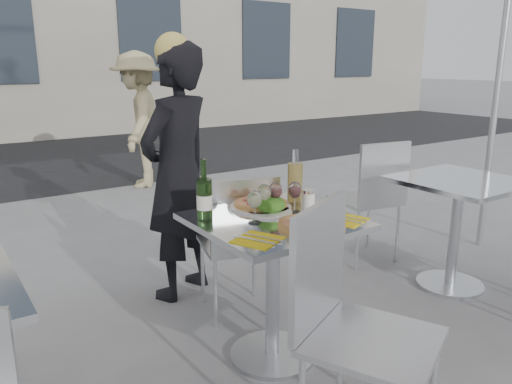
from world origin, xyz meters
TOP-DOWN VIEW (x-y plane):
  - ground at (0.00, 0.00)m, footprint 80.00×80.00m
  - street_asphalt at (0.00, 6.50)m, footprint 24.00×5.00m
  - main_table at (0.00, 0.00)m, footprint 0.72×0.72m
  - side_table_right at (1.50, 0.00)m, footprint 0.72×0.72m
  - chair_far at (0.09, 0.44)m, footprint 0.49×0.50m
  - chair_near at (-0.14, -0.65)m, footprint 0.60×0.61m
  - side_chair_rfar at (1.37, 0.61)m, footprint 0.50×0.51m
  - woman_diner at (-0.05, 0.95)m, footprint 0.69×0.59m
  - pedestrian_b at (0.86, 3.91)m, footprint 1.02×1.20m
  - pizza_near at (0.07, -0.19)m, footprint 0.31×0.31m
  - pizza_far at (0.06, 0.19)m, footprint 0.32×0.32m
  - salad_plate at (0.04, 0.08)m, footprint 0.22×0.22m
  - wine_bottle at (-0.28, 0.17)m, footprint 0.07×0.08m
  - carafe at (0.25, 0.15)m, footprint 0.08×0.08m
  - sugar_shaker at (0.23, 0.01)m, footprint 0.06×0.06m
  - wineglass_white_a at (-0.11, -0.00)m, footprint 0.07×0.07m
  - wineglass_white_b at (-0.00, 0.08)m, footprint 0.07×0.07m
  - wineglass_red_a at (0.06, 0.07)m, footprint 0.07×0.07m
  - wineglass_red_b at (0.15, 0.03)m, footprint 0.07×0.07m
  - napkin_left at (-0.23, -0.21)m, footprint 0.24×0.24m
  - napkin_right at (0.27, -0.21)m, footprint 0.23×0.23m

SIDE VIEW (x-z plane):
  - ground at x=0.00m, z-range 0.00..0.00m
  - street_asphalt at x=0.00m, z-range 0.00..0.00m
  - chair_far at x=0.09m, z-range 0.08..0.95m
  - main_table at x=0.00m, z-range 0.16..0.91m
  - side_table_right at x=1.50m, z-range 0.16..0.91m
  - side_chair_rfar at x=1.37m, z-range 0.09..1.02m
  - chair_near at x=-0.14m, z-range 0.09..1.08m
  - napkin_left at x=-0.23m, z-range 0.75..0.76m
  - napkin_right at x=0.27m, z-range 0.75..0.76m
  - pizza_near at x=0.07m, z-range 0.75..0.77m
  - pizza_far at x=0.06m, z-range 0.75..0.78m
  - salad_plate at x=0.04m, z-range 0.74..0.83m
  - woman_diner at x=-0.05m, z-range 0.00..1.60m
  - sugar_shaker at x=0.23m, z-range 0.75..0.86m
  - pedestrian_b at x=0.86m, z-range 0.00..1.62m
  - wineglass_white_a at x=-0.11m, z-range 0.78..0.94m
  - wineglass_white_b at x=0.00m, z-range 0.78..0.94m
  - wineglass_red_a at x=0.06m, z-range 0.78..0.94m
  - wineglass_red_b at x=0.15m, z-range 0.78..0.94m
  - wine_bottle at x=-0.28m, z-range 0.72..1.01m
  - carafe at x=0.25m, z-range 0.72..1.01m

